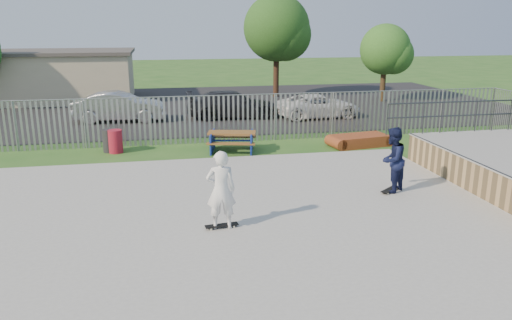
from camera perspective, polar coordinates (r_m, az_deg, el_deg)
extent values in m
plane|color=#2C5F20|center=(12.57, -4.73, -7.56)|extent=(120.00, 120.00, 0.00)
cube|color=#9E9E99|center=(12.54, -4.74, -7.24)|extent=(15.00, 12.00, 0.15)
cylinder|color=#383A3F|center=(15.71, 23.11, 0.09)|extent=(0.06, 7.00, 0.06)
cube|color=brown|center=(19.55, -2.78, 3.15)|extent=(1.97, 1.10, 0.06)
cube|color=brown|center=(19.02, -2.90, 1.87)|extent=(1.87, 0.68, 0.05)
cube|color=brown|center=(20.22, -2.64, 2.69)|extent=(1.87, 0.68, 0.05)
cube|color=navy|center=(19.63, -2.76, 2.09)|extent=(1.92, 1.76, 0.76)
cube|color=brown|center=(20.97, 11.76, 2.20)|extent=(2.38, 1.46, 0.45)
cylinder|color=maroon|center=(20.13, -15.76, 2.06)|extent=(0.54, 0.54, 0.90)
cylinder|color=#262628|center=(20.34, -16.39, 2.14)|extent=(0.54, 0.54, 0.89)
cube|color=black|center=(30.93, -8.65, 6.13)|extent=(40.00, 18.00, 0.02)
imported|color=#AAAAAF|center=(26.49, -15.31, 5.90)|extent=(4.66, 1.85, 1.51)
imported|color=black|center=(26.61, -2.67, 6.36)|extent=(4.90, 2.07, 1.41)
imported|color=white|center=(26.85, 7.15, 6.15)|extent=(4.60, 2.39, 1.24)
cube|color=#BFB492|center=(35.35, -22.27, 8.75)|extent=(10.00, 6.00, 3.00)
cube|color=#4C4742|center=(35.23, -22.53, 11.33)|extent=(10.40, 6.40, 0.20)
cylinder|color=#402719|center=(34.27, 2.32, 10.46)|extent=(0.38, 0.38, 3.92)
sphere|color=#274F1B|center=(34.15, 2.36, 14.85)|extent=(4.39, 4.39, 4.39)
cylinder|color=#46321C|center=(33.32, 14.32, 8.92)|extent=(0.34, 0.34, 2.83)
sphere|color=#316221|center=(33.18, 14.54, 12.16)|extent=(3.17, 3.17, 3.17)
cube|color=black|center=(15.05, 15.05, -3.25)|extent=(0.75, 0.65, 0.02)
cube|color=black|center=(12.07, -3.95, -7.44)|extent=(0.82, 0.29, 0.02)
imported|color=#13193C|center=(14.80, 15.29, 0.01)|extent=(1.17, 1.14, 1.90)
imported|color=white|center=(11.75, -4.03, -3.44)|extent=(0.72, 0.50, 1.90)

